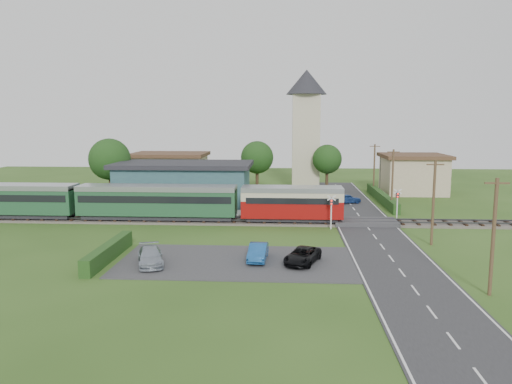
# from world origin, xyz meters

# --- Properties ---
(ground) EXTENTS (120.00, 120.00, 0.00)m
(ground) POSITION_xyz_m (0.00, 0.00, 0.00)
(ground) COLOR #2D4C19
(railway_track) EXTENTS (76.00, 3.20, 0.49)m
(railway_track) POSITION_xyz_m (0.00, 2.00, 0.11)
(railway_track) COLOR #4C443D
(railway_track) RESTS_ON ground
(road) EXTENTS (6.00, 70.00, 0.05)m
(road) POSITION_xyz_m (10.00, 0.00, 0.03)
(road) COLOR #28282B
(road) RESTS_ON ground
(car_park) EXTENTS (17.00, 9.00, 0.08)m
(car_park) POSITION_xyz_m (-1.50, -12.00, 0.04)
(car_park) COLOR #333335
(car_park) RESTS_ON ground
(crossing_deck) EXTENTS (6.20, 3.40, 0.45)m
(crossing_deck) POSITION_xyz_m (10.00, 2.00, 0.23)
(crossing_deck) COLOR #333335
(crossing_deck) RESTS_ON ground
(platform) EXTENTS (30.00, 3.00, 0.45)m
(platform) POSITION_xyz_m (-10.00, 5.20, 0.23)
(platform) COLOR gray
(platform) RESTS_ON ground
(equipment_hut) EXTENTS (2.30, 2.30, 2.55)m
(equipment_hut) POSITION_xyz_m (-18.00, 5.20, 1.75)
(equipment_hut) COLOR #C1B698
(equipment_hut) RESTS_ON platform
(station_building) EXTENTS (16.00, 9.00, 5.30)m
(station_building) POSITION_xyz_m (-10.00, 10.99, 2.69)
(station_building) COLOR #2E505A
(station_building) RESTS_ON ground
(train) EXTENTS (43.20, 2.90, 3.40)m
(train) POSITION_xyz_m (-14.07, 2.00, 2.18)
(train) COLOR #232328
(train) RESTS_ON ground
(church_tower) EXTENTS (6.00, 6.00, 17.60)m
(church_tower) POSITION_xyz_m (5.00, 28.00, 10.23)
(church_tower) COLOR #C1B698
(church_tower) RESTS_ON ground
(house_west) EXTENTS (10.80, 8.80, 5.50)m
(house_west) POSITION_xyz_m (-15.00, 25.00, 2.79)
(house_west) COLOR tan
(house_west) RESTS_ON ground
(house_east) EXTENTS (8.80, 8.80, 5.50)m
(house_east) POSITION_xyz_m (20.00, 24.00, 2.80)
(house_east) COLOR tan
(house_east) RESTS_ON ground
(hedge_carpark) EXTENTS (0.80, 9.00, 1.20)m
(hedge_carpark) POSITION_xyz_m (-11.00, -12.00, 0.60)
(hedge_carpark) COLOR #193814
(hedge_carpark) RESTS_ON ground
(hedge_roadside) EXTENTS (0.80, 18.00, 1.20)m
(hedge_roadside) POSITION_xyz_m (14.20, 16.00, 0.60)
(hedge_roadside) COLOR #193814
(hedge_roadside) RESTS_ON ground
(hedge_station) EXTENTS (22.00, 0.80, 1.30)m
(hedge_station) POSITION_xyz_m (-10.00, 15.50, 0.65)
(hedge_station) COLOR #193814
(hedge_station) RESTS_ON ground
(tree_a) EXTENTS (5.20, 5.20, 8.00)m
(tree_a) POSITION_xyz_m (-20.00, 14.00, 5.38)
(tree_a) COLOR #332316
(tree_a) RESTS_ON ground
(tree_b) EXTENTS (4.60, 4.60, 7.34)m
(tree_b) POSITION_xyz_m (-2.00, 23.00, 5.02)
(tree_b) COLOR #332316
(tree_b) RESTS_ON ground
(tree_c) EXTENTS (4.20, 4.20, 6.78)m
(tree_c) POSITION_xyz_m (8.00, 25.00, 4.65)
(tree_c) COLOR #332316
(tree_c) RESTS_ON ground
(utility_pole_a) EXTENTS (1.40, 0.22, 7.00)m
(utility_pole_a) POSITION_xyz_m (14.20, -18.00, 3.63)
(utility_pole_a) COLOR #473321
(utility_pole_a) RESTS_ON ground
(utility_pole_b) EXTENTS (1.40, 0.22, 7.00)m
(utility_pole_b) POSITION_xyz_m (14.20, -6.00, 3.63)
(utility_pole_b) COLOR #473321
(utility_pole_b) RESTS_ON ground
(utility_pole_c) EXTENTS (1.40, 0.22, 7.00)m
(utility_pole_c) POSITION_xyz_m (14.20, 10.00, 3.63)
(utility_pole_c) COLOR #473321
(utility_pole_c) RESTS_ON ground
(utility_pole_d) EXTENTS (1.40, 0.22, 7.00)m
(utility_pole_d) POSITION_xyz_m (14.20, 22.00, 3.63)
(utility_pole_d) COLOR #473321
(utility_pole_d) RESTS_ON ground
(crossing_signal_near) EXTENTS (0.84, 0.28, 3.28)m
(crossing_signal_near) POSITION_xyz_m (6.40, -0.41, 2.14)
(crossing_signal_near) COLOR silver
(crossing_signal_near) RESTS_ON ground
(crossing_signal_far) EXTENTS (0.84, 0.28, 3.28)m
(crossing_signal_far) POSITION_xyz_m (13.60, 4.39, 2.14)
(crossing_signal_far) COLOR silver
(crossing_signal_far) RESTS_ON ground
(streetlamp_west) EXTENTS (0.30, 0.30, 5.15)m
(streetlamp_west) POSITION_xyz_m (-22.00, 20.00, 3.04)
(streetlamp_west) COLOR #3F3F47
(streetlamp_west) RESTS_ON ground
(streetlamp_east) EXTENTS (0.30, 0.30, 5.15)m
(streetlamp_east) POSITION_xyz_m (16.00, 27.00, 3.04)
(streetlamp_east) COLOR #3F3F47
(streetlamp_east) RESTS_ON ground
(car_on_road) EXTENTS (3.74, 2.54, 1.18)m
(car_on_road) POSITION_xyz_m (9.65, 14.26, 0.64)
(car_on_road) COLOR navy
(car_on_road) RESTS_ON road
(car_park_blue) EXTENTS (1.45, 3.73, 1.21)m
(car_park_blue) POSITION_xyz_m (0.09, -11.63, 0.69)
(car_park_blue) COLOR #1A5090
(car_park_blue) RESTS_ON car_park
(car_park_silver) EXTENTS (2.87, 4.48, 1.21)m
(car_park_silver) POSITION_xyz_m (-7.50, -13.24, 0.68)
(car_park_silver) COLOR #9099A6
(car_park_silver) RESTS_ON car_park
(car_park_dark) EXTENTS (3.11, 4.44, 1.13)m
(car_park_dark) POSITION_xyz_m (3.34, -12.25, 0.64)
(car_park_dark) COLOR black
(car_park_dark) RESTS_ON car_park
(pedestrian_near) EXTENTS (0.60, 0.41, 1.60)m
(pedestrian_near) POSITION_xyz_m (-4.21, 5.41, 1.25)
(pedestrian_near) COLOR gray
(pedestrian_near) RESTS_ON platform
(pedestrian_far) EXTENTS (0.74, 0.93, 1.86)m
(pedestrian_far) POSITION_xyz_m (-14.13, 5.01, 1.38)
(pedestrian_far) COLOR gray
(pedestrian_far) RESTS_ON platform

